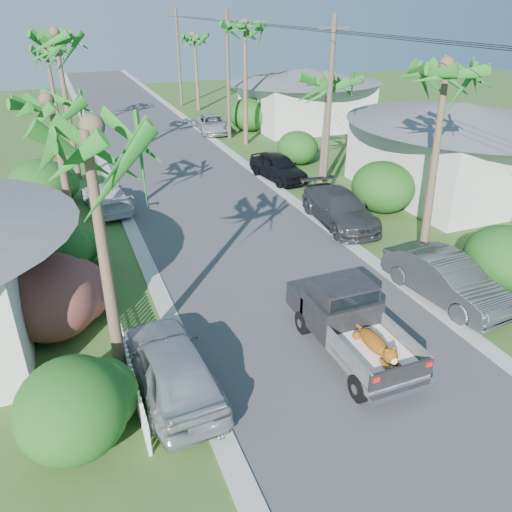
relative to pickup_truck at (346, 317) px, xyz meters
name	(u,v)px	position (x,y,z in m)	size (l,w,h in m)	color
ground	(370,389)	(-0.34, -2.01, -1.01)	(120.00, 120.00, 0.00)	#335921
road	(167,156)	(-0.34, 22.99, -1.00)	(8.00, 100.00, 0.02)	#38383A
curb_left	(102,162)	(-4.64, 22.99, -0.98)	(0.60, 100.00, 0.06)	#A5A39E
curb_right	(226,149)	(3.96, 22.99, -0.98)	(0.60, 100.00, 0.06)	#A5A39E
pickup_truck	(346,317)	(0.00, 0.00, 0.00)	(1.98, 5.12, 2.06)	black
parked_car_rn	(446,279)	(4.66, 1.03, -0.21)	(1.69, 4.85, 1.60)	#34383A
parked_car_rm	(340,208)	(4.66, 8.30, -0.24)	(2.16, 5.31, 1.54)	#313336
parked_car_rf	(278,167)	(4.66, 15.45, -0.25)	(1.80, 4.48, 1.53)	black
parked_car_rd	(212,124)	(4.66, 28.46, -0.33)	(2.24, 4.86, 1.35)	silver
parked_car_ln	(171,367)	(-5.34, -0.06, -0.20)	(1.92, 4.78, 1.63)	#AEB1B5
parked_car_lf	(106,197)	(-5.33, 14.29, -0.34)	(1.87, 4.60, 1.33)	silver
palm_l_a	(84,130)	(-6.54, 0.99, 5.92)	(4.40, 4.40, 8.20)	brown
palm_l_b	(50,101)	(-7.14, 9.99, 5.14)	(4.40, 4.40, 7.40)	brown
palm_l_c	(55,34)	(-6.34, 19.99, 6.90)	(4.40, 4.40, 9.20)	brown
palm_l_d	(45,48)	(-6.84, 31.99, 5.43)	(4.40, 4.40, 7.70)	brown
palm_r_a	(451,67)	(5.96, 3.99, 6.41)	(4.40, 4.40, 8.70)	brown
palm_r_b	(328,78)	(6.26, 12.99, 4.94)	(4.40, 4.40, 7.20)	brown
palm_r_c	(245,24)	(5.86, 23.99, 7.10)	(4.40, 4.40, 9.40)	brown
palm_r_d	(195,35)	(6.16, 37.99, 5.73)	(4.40, 4.40, 8.00)	brown
shrub_l_a	(72,408)	(-7.84, -1.01, 0.09)	(2.60, 2.86, 2.20)	#124117
shrub_l_b	(51,297)	(-8.14, 3.99, 0.29)	(3.00, 3.30, 2.60)	#B91A47
shrub_l_c	(60,250)	(-7.74, 7.99, -0.01)	(2.40, 2.64, 2.00)	#124117
shrub_l_d	(40,184)	(-8.34, 15.99, 0.19)	(3.20, 3.52, 2.40)	#124117
shrub_r_a	(506,258)	(7.26, 0.99, 0.14)	(2.80, 3.08, 2.30)	#124117
shrub_r_b	(383,187)	(7.46, 8.99, 0.24)	(3.00, 3.30, 2.50)	#124117
shrub_r_c	(298,148)	(7.16, 17.99, 0.04)	(2.60, 2.86, 2.10)	#124117
shrub_r_d	(249,114)	(7.66, 27.99, 0.29)	(3.20, 3.52, 2.60)	#124117
picket_fence	(116,315)	(-6.34, 3.49, -0.51)	(0.10, 11.00, 1.00)	white
house_right_near	(456,152)	(12.66, 9.99, 1.21)	(8.00, 9.00, 4.80)	silver
house_right_far	(305,100)	(12.66, 27.99, 1.11)	(9.00, 8.00, 4.60)	silver
utility_pole_b	(328,114)	(5.26, 10.99, 3.59)	(1.60, 0.26, 9.00)	brown
utility_pole_c	(228,76)	(5.26, 25.99, 3.59)	(1.60, 0.26, 9.00)	brown
utility_pole_d	(179,57)	(5.26, 40.99, 3.59)	(1.60, 0.26, 9.00)	brown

